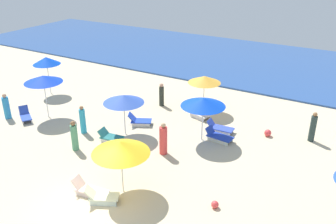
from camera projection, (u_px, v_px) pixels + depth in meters
The scene contains 24 objects.
ground_plane at pixel (89, 207), 14.62m from camera, with size 60.00×60.00×0.00m, color beige.
ocean at pixel (261, 63), 32.41m from camera, with size 60.00×14.65×0.12m, color #2A4E90.
umbrella_0 at pixel (121, 147), 14.73m from camera, with size 2.40×2.40×2.41m.
lounge_chair_0_0 at pixel (89, 190), 15.29m from camera, with size 1.59×0.75×0.69m.
lounge_chair_0_1 at pixel (101, 197), 14.81m from camera, with size 1.45×1.12×0.71m.
umbrella_1 at pixel (203, 102), 18.86m from camera, with size 2.35×2.35×2.41m.
lounge_chair_1_0 at pixel (218, 136), 19.59m from camera, with size 1.50×0.79×0.66m.
lounge_chair_1_1 at pixel (220, 128), 20.48m from camera, with size 1.51×0.73×0.62m.
umbrella_2 at pixel (43, 79), 21.39m from camera, with size 2.24×2.24×2.65m.
lounge_chair_2_0 at pixel (25, 116), 21.81m from camera, with size 1.34×1.11×0.78m.
umbrella_3 at pixel (124, 99), 19.48m from camera, with size 2.21×2.21×2.32m.
lounge_chair_3_0 at pixel (139, 121), 21.29m from camera, with size 1.47×1.17×0.70m.
lounge_chair_3_1 at pixel (111, 137), 19.44m from camera, with size 1.37×0.80×0.64m.
umbrella_4 at pixel (204, 79), 22.33m from camera, with size 2.02×2.02×2.31m.
lounge_chair_4_0 at pixel (199, 113), 22.20m from camera, with size 1.50×1.00×0.70m.
umbrella_5 at pixel (46, 61), 25.03m from camera, with size 1.87×1.87×2.63m.
beachgoer_0 at pixel (313, 128), 19.32m from camera, with size 0.46×0.46×1.66m.
beachgoer_2 at pixel (83, 120), 20.17m from camera, with size 0.37×0.37×1.62m.
beachgoer_3 at pixel (74, 136), 18.48m from camera, with size 0.45×0.45×1.62m.
beachgoer_4 at pixel (6, 107), 21.92m from camera, with size 0.50×0.50×1.58m.
beachgoer_5 at pixel (162, 95), 23.67m from camera, with size 0.33×0.33×1.54m.
beachgoer_6 at pixel (163, 140), 18.12m from camera, with size 0.49×0.49×1.70m.
beach_ball_0 at pixel (268, 133), 20.04m from camera, with size 0.38×0.38×0.38m, color #E73E44.
beach_ball_1 at pixel (215, 204), 14.55m from camera, with size 0.31×0.31×0.31m, color #EC4345.
Camera 1 is at (8.66, -8.52, 9.52)m, focal length 39.15 mm.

